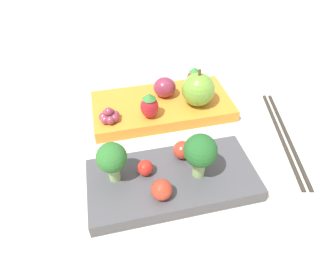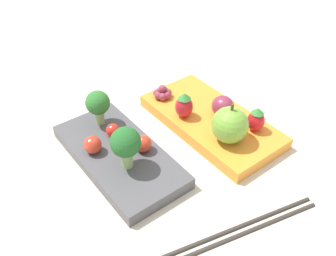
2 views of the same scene
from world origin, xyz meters
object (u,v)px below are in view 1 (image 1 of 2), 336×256
object	(u,v)px
cherry_tomato_0	(162,190)
chopsticks_pair	(284,135)
apple	(198,90)
bento_box_fruit	(162,106)
cherry_tomato_1	(145,168)
strawberry_0	(149,106)
cherry_tomato_2	(182,150)
broccoli_floret_1	(112,159)
grape_cluster	(109,116)
strawberry_1	(194,78)
bento_box_savoury	(176,180)
broccoli_floret_0	(200,152)

from	to	relation	value
cherry_tomato_0	chopsticks_pair	world-z (taller)	cherry_tomato_0
cherry_tomato_0	apple	xyz separation A→B (m)	(-0.07, -0.18, 0.01)
bento_box_fruit	cherry_tomato_1	distance (m)	0.16
strawberry_0	chopsticks_pair	distance (m)	0.21
cherry_tomato_1	cherry_tomato_2	world-z (taller)	cherry_tomato_2
broccoli_floret_1	apple	world-z (taller)	apple
cherry_tomato_1	apple	size ratio (longest dim) A/B	0.32
bento_box_fruit	cherry_tomato_2	world-z (taller)	cherry_tomato_2
grape_cluster	strawberry_0	bearing A→B (deg)	-174.69
cherry_tomato_0	grape_cluster	distance (m)	0.16
strawberry_0	grape_cluster	bearing A→B (deg)	5.31
chopsticks_pair	strawberry_1	bearing A→B (deg)	-42.46
bento_box_savoury	grape_cluster	bearing A→B (deg)	-51.40
cherry_tomato_2	strawberry_0	distance (m)	0.10
broccoli_floret_0	bento_box_savoury	bearing A→B (deg)	0.46
cherry_tomato_2	cherry_tomato_0	bearing A→B (deg)	64.33
broccoli_floret_1	bento_box_savoury	bearing A→B (deg)	-179.80
bento_box_savoury	bento_box_fruit	bearing A→B (deg)	-86.58
broccoli_floret_0	strawberry_0	distance (m)	0.13
apple	cherry_tomato_2	bearing A→B (deg)	72.63
cherry_tomato_0	apple	bearing A→B (deg)	-110.37
broccoli_floret_1	grape_cluster	distance (m)	0.12
cherry_tomato_0	grape_cluster	bearing A→B (deg)	-63.60
bento_box_fruit	cherry_tomato_0	size ratio (longest dim) A/B	9.68
apple	strawberry_1	distance (m)	0.05
cherry_tomato_0	chopsticks_pair	bearing A→B (deg)	-149.67
apple	cherry_tomato_1	bearing A→B (deg)	59.20
broccoli_floret_1	cherry_tomato_1	distance (m)	0.05
grape_cluster	strawberry_1	bearing A→B (deg)	-149.42
broccoli_floret_0	cherry_tomato_2	distance (m)	0.04
cherry_tomato_2	broccoli_floret_0	bearing A→B (deg)	118.81
bento_box_savoury	apple	bearing A→B (deg)	-107.73
cherry_tomato_2	strawberry_0	bearing A→B (deg)	-65.06
cherry_tomato_0	grape_cluster	xyz separation A→B (m)	(0.07, -0.14, -0.00)
broccoli_floret_1	strawberry_0	size ratio (longest dim) A/B	1.31
broccoli_floret_1	chopsticks_pair	bearing A→B (deg)	-161.76
broccoli_floret_1	strawberry_0	distance (m)	0.13
cherry_tomato_1	apple	bearing A→B (deg)	-120.80
apple	chopsticks_pair	world-z (taller)	apple
bento_box_fruit	cherry_tomato_2	distance (m)	0.13
apple	strawberry_0	size ratio (longest dim) A/B	1.47
cherry_tomato_2	grape_cluster	distance (m)	0.13
strawberry_1	bento_box_fruit	bearing A→B (deg)	34.27
cherry_tomato_2	bento_box_savoury	bearing A→B (deg)	70.96
bento_box_fruit	strawberry_0	distance (m)	0.05
bento_box_fruit	chopsticks_pair	world-z (taller)	bento_box_fruit
cherry_tomato_2	strawberry_1	size ratio (longest dim) A/B	0.61
broccoli_floret_0	chopsticks_pair	size ratio (longest dim) A/B	0.29
strawberry_1	grape_cluster	size ratio (longest dim) A/B	1.26
cherry_tomato_0	cherry_tomato_2	world-z (taller)	cherry_tomato_0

